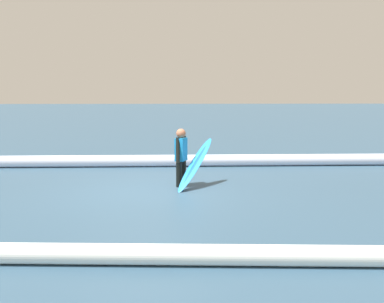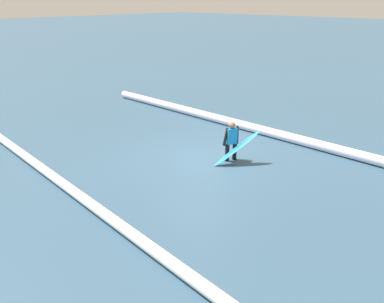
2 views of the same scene
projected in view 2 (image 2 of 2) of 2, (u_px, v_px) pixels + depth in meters
name	position (u px, v px, depth m)	size (l,w,h in m)	color
ground_plane	(201.00, 159.00, 13.22)	(197.42, 197.42, 0.00)	#315068
surfer	(231.00, 139.00, 12.82)	(0.31, 0.58, 1.34)	black
surfboard	(237.00, 149.00, 12.61)	(1.05, 1.43, 1.09)	#268CE5
wave_crest_foreground	(242.00, 125.00, 16.12)	(0.35, 0.35, 15.95)	white
wave_crest_midground	(156.00, 252.00, 8.15)	(0.27, 0.27, 24.31)	white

